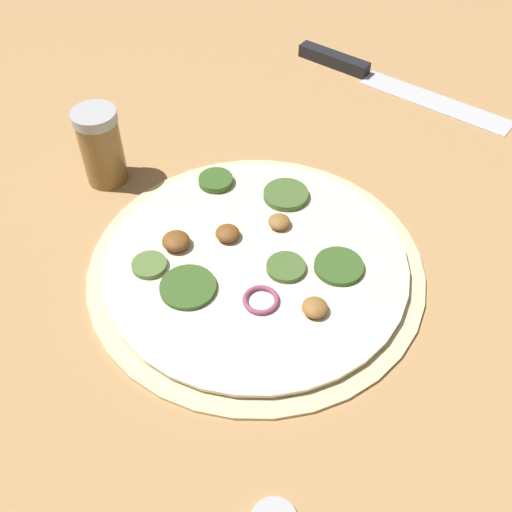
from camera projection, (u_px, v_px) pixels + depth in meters
The scene contains 4 objects.
ground_plane at pixel (256, 267), 0.61m from camera, with size 3.00×3.00×0.00m, color tan.
pizza at pixel (255, 262), 0.61m from camera, with size 0.34×0.34×0.03m.
knife at pixel (367, 73), 0.85m from camera, with size 0.26×0.24×0.02m.
spice_jar at pixel (101, 146), 0.67m from camera, with size 0.05×0.05×0.09m.
Camera 1 is at (0.04, 0.40, 0.46)m, focal length 42.00 mm.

